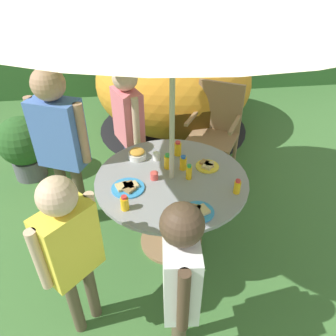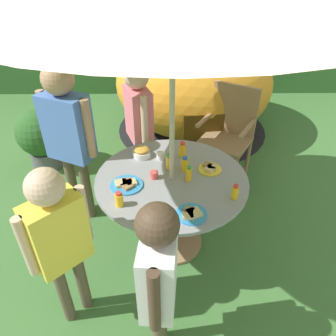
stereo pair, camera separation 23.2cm
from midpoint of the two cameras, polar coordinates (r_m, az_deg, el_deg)
The scene contains 22 objects.
ground_plane at distance 2.85m, azimuth 2.95°, elevation -13.18°, with size 10.00×10.00×0.02m, color #3D6B33.
hedge_backdrop at distance 5.73m, azimuth 1.18°, elevation 22.73°, with size 9.00×0.70×1.78m, color #33602D.
garden_table at distance 2.50m, azimuth 3.29°, elevation -5.38°, with size 1.14×1.14×0.69m.
wooden_chair at distance 3.39m, azimuth 12.73°, elevation 6.72°, with size 0.64×0.62×0.99m.
dome_tent at distance 4.28m, azimuth 6.17°, elevation 14.93°, with size 2.22×2.22×1.33m.
potted_plant at distance 3.72m, azimuth -20.03°, elevation 5.24°, with size 0.52×0.52×0.70m.
child_in_pink_shirt at distance 2.98m, azimuth -3.04°, elevation 9.43°, with size 0.29×0.42×1.30m.
child_in_blue_shirt at distance 2.65m, azimuth -15.14°, elevation 6.92°, with size 0.45×0.34×1.43m.
child_in_yellow_shirt at distance 1.91m, azimuth -15.78°, elevation -11.29°, with size 0.35×0.34×1.21m.
child_in_white_shirt at distance 1.68m, azimuth 2.47°, elevation -18.29°, with size 0.21×0.41×1.21m.
snack_bowl at distance 2.59m, azimuth -2.18°, elevation 2.74°, with size 0.14×0.14×0.08m.
plate_center_back at distance 2.48m, azimuth 10.13°, elevation -0.16°, with size 0.18×0.18×0.03m.
plate_front_edge at distance 2.07m, azimuth 7.42°, elevation -8.22°, with size 0.20×0.20×0.03m.
plate_center_front at distance 2.29m, azimuth -4.58°, elevation -3.02°, with size 0.24×0.24×0.03m.
juice_bottle_near_left at distance 2.23m, azimuth 14.83°, elevation -4.28°, with size 0.05×0.05×0.11m.
juice_bottle_near_right at distance 2.33m, azimuth 6.58°, elevation -1.11°, with size 0.04×0.04×0.12m.
juice_bottle_far_left at distance 2.11m, azimuth -5.60°, elevation -5.73°, with size 0.06×0.06×0.11m.
juice_bottle_far_right at distance 2.45m, azimuth 3.05°, elevation 1.06°, with size 0.06×0.06×0.12m.
juice_bottle_mid_left at distance 2.43m, azimuth 5.77°, elevation 0.61°, with size 0.05×0.05×0.12m.
juice_bottle_mid_right at distance 2.60m, azimuth 5.16°, elevation 3.23°, with size 0.06×0.06×0.13m.
cup_near at distance 2.35m, azimuth 0.33°, elevation -1.33°, with size 0.06×0.06×0.06m, color #E04C47.
cup_far at distance 2.56m, azimuth 1.22°, elevation 2.13°, with size 0.06×0.06×0.06m, color white.
Camera 2 is at (-0.04, -1.90, 2.11)m, focal length 34.15 mm.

